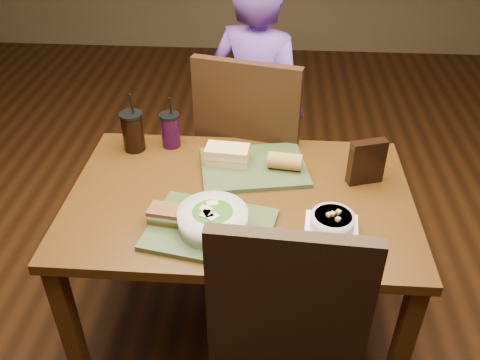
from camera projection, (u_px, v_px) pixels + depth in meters
The scene contains 15 objects.
ground at pixel (240, 324), 2.36m from camera, with size 6.00×6.00×0.00m, color #381C0B.
dining_table at pixel (240, 214), 1.98m from camera, with size 1.30×0.85×0.75m.
chair_far at pixel (247, 149), 2.45m from camera, with size 0.58×0.58×1.10m.
diner at pixel (257, 108), 2.61m from camera, with size 0.51×0.34×1.40m, color #593289.
tray_near at pixel (210, 229), 1.75m from camera, with size 0.42×0.32×0.02m, color #344223.
tray_far at pixel (254, 167), 2.06m from camera, with size 0.42×0.32×0.02m, color #344223.
salad_bowl at pixel (213, 218), 1.72m from camera, with size 0.24×0.24×0.08m.
soup_bowl at pixel (332, 222), 1.74m from camera, with size 0.20×0.20×0.07m.
sandwich_near at pixel (165, 214), 1.76m from camera, with size 0.12×0.09×0.05m.
sandwich_far at pixel (227, 155), 2.06m from camera, with size 0.18×0.11×0.07m.
baguette_near at pixel (258, 247), 1.61m from camera, with size 0.07×0.07×0.13m, color #AD7533.
baguette_far at pixel (285, 161), 2.02m from camera, with size 0.07×0.07×0.13m, color #AD7533.
cup_cola at pixel (133, 131), 2.15m from camera, with size 0.10×0.10×0.27m.
cup_berry at pixel (170, 130), 2.18m from camera, with size 0.09×0.09×0.23m.
chip_bag at pixel (367, 162), 1.95m from camera, with size 0.14×0.04×0.18m, color black.
Camera 1 is at (0.11, -1.54, 1.91)m, focal length 38.00 mm.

